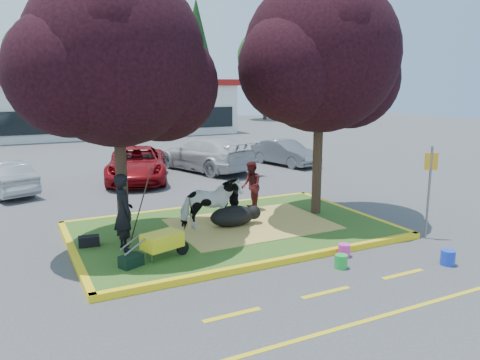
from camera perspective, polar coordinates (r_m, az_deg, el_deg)
name	(u,v)px	position (r m, az deg, el deg)	size (l,w,h in m)	color
ground	(232,232)	(12.75, -1.01, -6.41)	(90.00, 90.00, 0.00)	#424244
median_island	(232,230)	(12.73, -1.01, -6.08)	(8.00, 5.00, 0.15)	#30571B
curb_near	(282,261)	(10.59, 5.12, -9.83)	(8.30, 0.16, 0.15)	yellow
curb_far	(197,208)	(15.00, -5.27, -3.40)	(8.30, 0.16, 0.15)	yellow
curb_left	(74,253)	(11.66, -19.62, -8.44)	(0.16, 5.30, 0.15)	yellow
curb_right	(351,212)	(14.87, 13.35, -3.80)	(0.16, 5.30, 0.15)	yellow
straw_bedding	(251,224)	(12.96, 1.39, -5.39)	(4.20, 3.00, 0.01)	#E2C75D
tree_purple_left	(117,66)	(11.60, -14.78, 13.31)	(5.06, 4.20, 6.51)	black
tree_purple_right	(322,62)	(13.81, 9.92, 13.99)	(5.30, 4.40, 6.82)	black
fire_lane_stripe_a	(232,315)	(8.44, -0.95, -16.12)	(1.10, 0.12, 0.01)	yellow
fire_lane_stripe_b	(326,292)	(9.39, 10.43, -13.34)	(1.10, 0.12, 0.01)	yellow
fire_lane_stripe_c	(403,274)	(10.63, 19.25, -10.78)	(1.10, 0.12, 0.01)	yellow
fire_lane_long	(369,320)	(8.57, 15.44, -16.12)	(6.00, 0.10, 0.01)	yellow
retail_building	(104,106)	(39.63, -16.22, 8.61)	(20.40, 8.40, 4.40)	silver
treeline	(73,45)	(49.14, -19.65, 15.28)	(46.58, 7.80, 14.63)	black
cow	(211,204)	(12.43, -3.57, -2.94)	(0.73, 1.60, 1.35)	white
calf	(233,216)	(12.73, -0.91, -4.41)	(1.29, 0.73, 0.56)	black
handler	(124,212)	(11.09, -14.01, -3.82)	(0.66, 0.43, 1.80)	black
visitor_a	(251,186)	(14.26, 1.35, -0.73)	(0.73, 0.57, 1.50)	#4B1518
visitor_b	(233,200)	(13.06, -0.80, -2.44)	(0.73, 0.30, 1.24)	black
wheelbarrow	(163,241)	(10.53, -9.42, -7.32)	(1.54, 0.75, 0.58)	black
gear_bag_dark	(89,241)	(11.79, -17.94, -7.09)	(0.48, 0.26, 0.24)	black
gear_bag_green	(131,261)	(10.27, -13.13, -9.57)	(0.48, 0.30, 0.25)	black
sign_post	(430,183)	(12.83, 22.11, -0.29)	(0.32, 0.16, 2.42)	slate
bucket_green	(341,261)	(10.56, 12.21, -9.68)	(0.28, 0.28, 0.30)	green
bucket_pink	(344,250)	(11.25, 12.58, -8.36)	(0.28, 0.28, 0.30)	#F736B1
bucket_blue	(448,258)	(11.46, 24.00, -8.64)	(0.32, 0.32, 0.34)	blue
car_silver	(3,178)	(19.06, -26.94, 0.22)	(1.29, 3.69, 1.22)	#999BA0
car_red	(137,164)	(19.88, -12.46, 1.90)	(2.33, 5.05, 1.40)	maroon
car_white	(205,154)	(21.82, -4.31, 3.18)	(2.18, 5.37, 1.56)	silver
car_grey	(285,153)	(23.43, 5.49, 3.34)	(1.32, 3.78, 1.25)	#585A60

